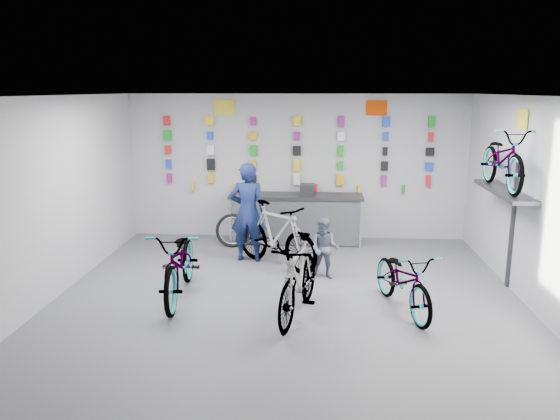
# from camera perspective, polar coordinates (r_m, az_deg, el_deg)

# --- Properties ---
(floor) EXTENTS (8.00, 8.00, 0.00)m
(floor) POSITION_cam_1_polar(r_m,az_deg,el_deg) (7.93, 0.62, -10.41)
(floor) COLOR #515156
(floor) RESTS_ON ground
(ceiling) EXTENTS (8.00, 8.00, 0.00)m
(ceiling) POSITION_cam_1_polar(r_m,az_deg,el_deg) (7.30, 0.68, 11.82)
(ceiling) COLOR white
(ceiling) RESTS_ON wall_back
(wall_back) EXTENTS (7.00, 0.00, 7.00)m
(wall_back) POSITION_cam_1_polar(r_m,az_deg,el_deg) (11.41, 1.77, 4.51)
(wall_back) COLOR #ACACAF
(wall_back) RESTS_ON floor
(wall_front) EXTENTS (7.00, 0.00, 7.00)m
(wall_front) POSITION_cam_1_polar(r_m,az_deg,el_deg) (3.68, -2.94, -13.12)
(wall_front) COLOR #ACACAF
(wall_front) RESTS_ON floor
(wall_left) EXTENTS (0.00, 8.00, 8.00)m
(wall_left) POSITION_cam_1_polar(r_m,az_deg,el_deg) (8.42, -23.87, 0.56)
(wall_left) COLOR #ACACAF
(wall_left) RESTS_ON floor
(wall_right) EXTENTS (0.00, 8.00, 8.00)m
(wall_right) POSITION_cam_1_polar(r_m,az_deg,el_deg) (8.08, 26.28, -0.14)
(wall_right) COLOR #ACACAF
(wall_right) RESTS_ON floor
(counter) EXTENTS (2.70, 0.66, 1.00)m
(counter) POSITION_cam_1_polar(r_m,az_deg,el_deg) (11.15, 1.65, -0.99)
(counter) COLOR black
(counter) RESTS_ON floor
(merch_wall) EXTENTS (5.57, 0.08, 1.56)m
(merch_wall) POSITION_cam_1_polar(r_m,az_deg,el_deg) (11.30, 1.61, 6.02)
(merch_wall) COLOR #8D1F76
(merch_wall) RESTS_ON wall_back
(wall_bracket) EXTENTS (0.39, 1.90, 2.00)m
(wall_bracket) POSITION_cam_1_polar(r_m,az_deg,el_deg) (9.12, 22.46, 1.30)
(wall_bracket) COLOR #333338
(wall_bracket) RESTS_ON wall_right
(sign_left) EXTENTS (0.42, 0.02, 0.30)m
(sign_left) POSITION_cam_1_polar(r_m,az_deg,el_deg) (11.44, -5.85, 10.61)
(sign_left) COLOR yellow
(sign_left) RESTS_ON wall_back
(sign_right) EXTENTS (0.42, 0.02, 0.30)m
(sign_right) POSITION_cam_1_polar(r_m,az_deg,el_deg) (11.34, 10.06, 10.47)
(sign_right) COLOR #DA3B02
(sign_right) RESTS_ON wall_back
(sign_side) EXTENTS (0.02, 0.40, 0.30)m
(sign_side) POSITION_cam_1_polar(r_m,az_deg,el_deg) (9.04, 24.01, 8.67)
(sign_side) COLOR yellow
(sign_side) RESTS_ON wall_right
(bike_left) EXTENTS (0.88, 2.16, 1.11)m
(bike_left) POSITION_cam_1_polar(r_m,az_deg,el_deg) (8.33, -10.36, -5.41)
(bike_left) COLOR gray
(bike_left) RESTS_ON floor
(bike_center) EXTENTS (0.94, 1.93, 1.12)m
(bike_center) POSITION_cam_1_polar(r_m,az_deg,el_deg) (7.52, 1.94, -7.17)
(bike_center) COLOR gray
(bike_center) RESTS_ON floor
(bike_right) EXTENTS (1.08, 1.86, 0.93)m
(bike_right) POSITION_cam_1_polar(r_m,az_deg,el_deg) (7.94, 12.78, -7.13)
(bike_right) COLOR gray
(bike_right) RESTS_ON floor
(bike_service) EXTENTS (1.83, 1.68, 1.17)m
(bike_service) POSITION_cam_1_polar(r_m,az_deg,el_deg) (9.59, -0.44, -2.62)
(bike_service) COLOR gray
(bike_service) RESTS_ON floor
(bike_wall) EXTENTS (0.63, 1.80, 0.95)m
(bike_wall) POSITION_cam_1_polar(r_m,az_deg,el_deg) (9.01, 22.30, 4.99)
(bike_wall) COLOR gray
(bike_wall) RESTS_ON wall_bracket
(clerk) EXTENTS (0.69, 0.48, 1.82)m
(clerk) POSITION_cam_1_polar(r_m,az_deg,el_deg) (9.91, -3.36, -0.21)
(clerk) COLOR #111D4A
(clerk) RESTS_ON floor
(customer) EXTENTS (0.57, 0.49, 1.03)m
(customer) POSITION_cam_1_polar(r_m,az_deg,el_deg) (9.07, 4.67, -4.03)
(customer) COLOR #51586D
(customer) RESTS_ON floor
(spare_wheel) EXTENTS (0.68, 0.25, 0.67)m
(spare_wheel) POSITION_cam_1_polar(r_m,az_deg,el_deg) (10.94, -4.99, -2.14)
(spare_wheel) COLOR black
(spare_wheel) RESTS_ON floor
(register) EXTENTS (0.30, 0.32, 0.22)m
(register) POSITION_cam_1_polar(r_m,az_deg,el_deg) (11.02, 2.87, 2.16)
(register) COLOR black
(register) RESTS_ON counter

